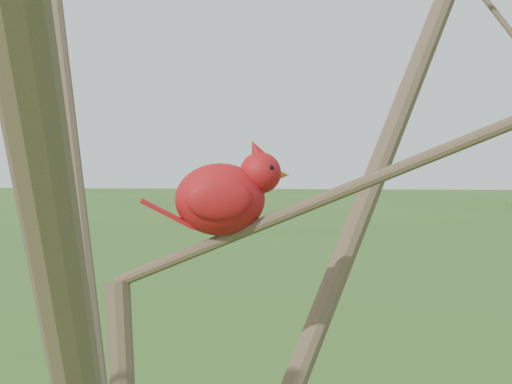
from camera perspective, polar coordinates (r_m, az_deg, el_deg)
crabapple_tree at (r=0.98m, az=-7.71°, el=2.07°), size 2.35×2.05×2.95m
cardinal at (r=1.08m, az=-2.26°, el=-0.26°), size 0.21×0.12×0.15m
distant_trees at (r=25.79m, az=6.74°, el=1.98°), size 39.47×14.53×3.78m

